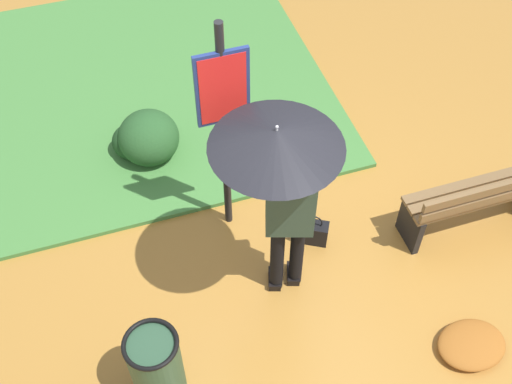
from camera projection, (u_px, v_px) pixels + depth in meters
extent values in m
plane|color=#B27A33|center=(306.00, 284.00, 5.83)|extent=(18.00, 18.00, 0.00)
cube|color=#47843D|center=(115.00, 91.00, 7.47)|extent=(4.80, 4.00, 0.05)
cylinder|color=black|center=(297.00, 253.00, 5.53)|extent=(0.12, 0.12, 0.86)
cylinder|color=black|center=(277.00, 258.00, 5.50)|extent=(0.12, 0.12, 0.86)
cube|color=black|center=(293.00, 273.00, 5.86)|extent=(0.17, 0.24, 0.08)
cube|color=black|center=(275.00, 279.00, 5.82)|extent=(0.17, 0.24, 0.08)
cube|color=#334738|center=(291.00, 200.00, 4.94)|extent=(0.44, 0.35, 0.64)
sphere|color=tan|center=(293.00, 160.00, 4.59)|extent=(0.20, 0.20, 0.20)
ellipsoid|color=black|center=(293.00, 157.00, 4.56)|extent=(0.20, 0.20, 0.15)
cylinder|color=#334738|center=(317.00, 174.00, 4.84)|extent=(0.18, 0.13, 0.18)
cylinder|color=#334738|center=(313.00, 166.00, 4.76)|extent=(0.24, 0.11, 0.33)
cube|color=black|center=(304.00, 157.00, 4.63)|extent=(0.07, 0.04, 0.14)
cylinder|color=#334738|center=(271.00, 186.00, 4.72)|extent=(0.11, 0.10, 0.09)
cylinder|color=#334738|center=(274.00, 178.00, 4.65)|extent=(0.10, 0.09, 0.23)
cylinder|color=#A5A5AD|center=(276.00, 148.00, 4.40)|extent=(0.02, 0.02, 0.41)
cone|color=black|center=(277.00, 139.00, 4.33)|extent=(0.96, 0.96, 0.16)
sphere|color=#A5A5AD|center=(277.00, 127.00, 4.25)|extent=(0.02, 0.02, 0.02)
cylinder|color=black|center=(225.00, 137.00, 5.42)|extent=(0.07, 0.07, 2.30)
cube|color=navy|center=(222.00, 88.00, 4.99)|extent=(0.44, 0.04, 0.70)
cube|color=red|center=(223.00, 90.00, 4.98)|extent=(0.38, 0.01, 0.64)
cube|color=black|center=(312.00, 232.00, 6.06)|extent=(0.33, 0.27, 0.24)
torus|color=black|center=(313.00, 222.00, 5.93)|extent=(0.16, 0.10, 0.18)
cube|color=black|center=(410.00, 225.00, 5.98)|extent=(0.06, 0.36, 0.44)
cube|color=brown|center=(471.00, 183.00, 6.00)|extent=(1.40, 0.10, 0.04)
cube|color=brown|center=(478.00, 193.00, 5.92)|extent=(1.40, 0.10, 0.04)
cube|color=brown|center=(485.00, 202.00, 5.85)|extent=(1.40, 0.10, 0.04)
cube|color=brown|center=(490.00, 199.00, 5.74)|extent=(1.40, 0.04, 0.10)
cube|color=brown|center=(495.00, 189.00, 5.64)|extent=(1.40, 0.04, 0.10)
cylinder|color=#2D5138|center=(157.00, 369.00, 4.88)|extent=(0.40, 0.40, 0.80)
torus|color=black|center=(150.00, 344.00, 4.57)|extent=(0.42, 0.42, 0.04)
ellipsoid|color=#285628|center=(149.00, 138.00, 6.63)|extent=(0.63, 0.63, 0.57)
ellipsoid|color=#1E421E|center=(130.00, 142.00, 6.72)|extent=(0.38, 0.38, 0.38)
ellipsoid|color=gold|center=(255.00, 148.00, 6.86)|extent=(0.48, 0.38, 0.11)
ellipsoid|color=#A86023|center=(472.00, 345.00, 5.38)|extent=(0.59, 0.47, 0.13)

